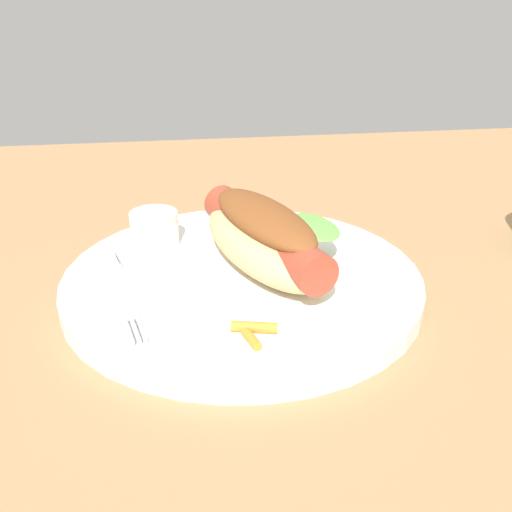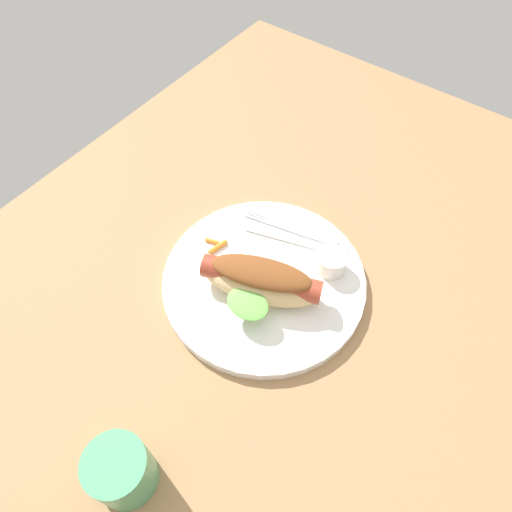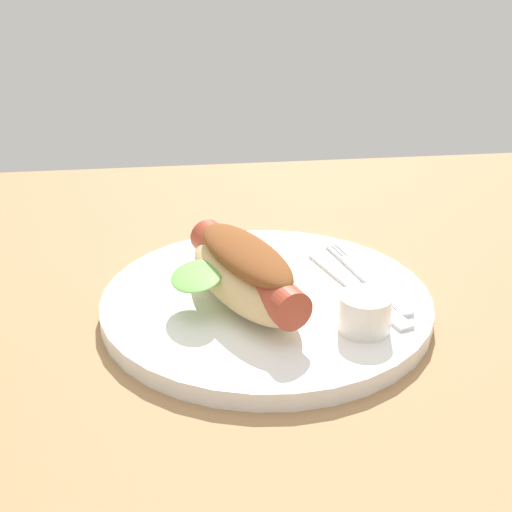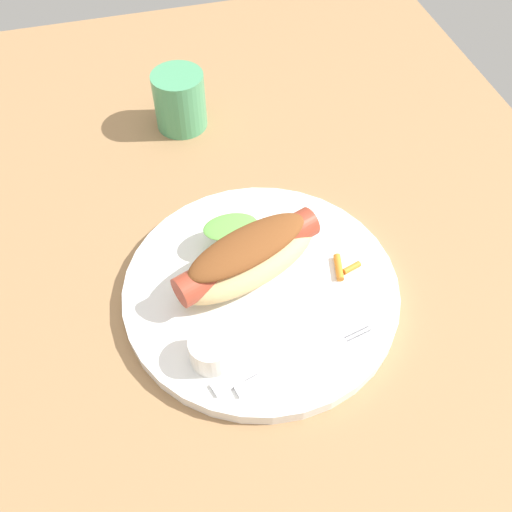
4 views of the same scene
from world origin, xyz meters
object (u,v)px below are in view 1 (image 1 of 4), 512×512
Objects in this scene: carrot_garnish at (253,331)px; plate at (242,283)px; hot_dog at (270,237)px; sauce_ramekin at (154,229)px; fork at (120,290)px; knife at (140,279)px.

plate is at bearing 88.43° from carrot_garnish.
carrot_garnish reaches higher than plate.
hot_dog reaches higher than plate.
sauce_ramekin is 1.28× the size of carrot_garnish.
hot_dog reaches higher than carrot_garnish.
knife is at bearing 125.14° from fork.
hot_dog is 11.26cm from sauce_ramekin.
plate is at bearing -90.03° from hot_dog.
knife is at bearing 131.23° from carrot_garnish.
plate is 9.91cm from fork.
fork is 0.96× the size of knife.
hot_dog is (2.42, 0.90, 3.68)cm from plate.
fork and knife have the same top height.
knife reaches higher than plate.
sauce_ramekin is (-9.48, 5.92, -1.32)cm from hot_dog.
hot_dog is at bearing 77.53° from knife.
plate is 6.87× the size of sauce_ramekin.
sauce_ramekin is at bearing -142.39° from hot_dog.
carrot_garnish is at bearing -66.83° from sauce_ramekin.
fork is at bearing -59.68° from knife.
hot_dog is at bearing -32.00° from sauce_ramekin.
hot_dog reaches higher than fork.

